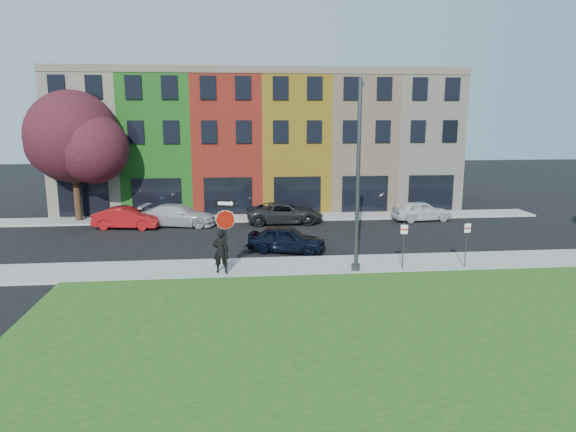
{
  "coord_description": "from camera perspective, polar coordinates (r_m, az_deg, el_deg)",
  "views": [
    {
      "loc": [
        -4.28,
        -20.38,
        7.11
      ],
      "look_at": [
        -1.88,
        4.0,
        2.31
      ],
      "focal_mm": 32.0,
      "sensor_mm": 36.0,
      "label": 1
    }
  ],
  "objects": [
    {
      "name": "ground",
      "position": [
        22.0,
        5.95,
        -7.84
      ],
      "size": [
        120.0,
        120.0,
        0.0
      ],
      "primitive_type": "plane",
      "color": "black",
      "rests_on": "ground"
    },
    {
      "name": "parked_car_dark",
      "position": [
        34.4,
        -0.36,
        0.35
      ],
      "size": [
        2.39,
        5.11,
        1.42
      ],
      "primitive_type": "imported",
      "rotation": [
        0.0,
        0.0,
        1.57
      ],
      "color": "black",
      "rests_on": "ground"
    },
    {
      "name": "stop_sign",
      "position": [
        22.76,
        -6.98,
        -0.6
      ],
      "size": [
        1.03,
        0.3,
        3.39
      ],
      "rotation": [
        0.0,
        0.0,
        -0.25
      ],
      "color": "black",
      "rests_on": "sidewalk_near"
    },
    {
      "name": "sidewalk_near",
      "position": [
        25.21,
        9.07,
        -5.3
      ],
      "size": [
        40.0,
        3.0,
        0.12
      ],
      "primitive_type": "cube",
      "color": "gray",
      "rests_on": "ground"
    },
    {
      "name": "parking_sign_b",
      "position": [
        25.28,
        19.24,
        -2.41
      ],
      "size": [
        0.32,
        0.1,
        2.19
      ],
      "rotation": [
        0.0,
        0.0,
        0.13
      ],
      "color": "#434548",
      "rests_on": "sidewalk_near"
    },
    {
      "name": "parked_car_red",
      "position": [
        34.38,
        -17.46,
        -0.19
      ],
      "size": [
        2.72,
        4.65,
        1.39
      ],
      "primitive_type": "imported",
      "rotation": [
        0.0,
        0.0,
        1.42
      ],
      "color": "maroon",
      "rests_on": "ground"
    },
    {
      "name": "sedan_near",
      "position": [
        27.12,
        -0.14,
        -2.59
      ],
      "size": [
        4.0,
        5.04,
        1.4
      ],
      "primitive_type": "imported",
      "rotation": [
        0.0,
        0.0,
        1.27
      ],
      "color": "black",
      "rests_on": "ground"
    },
    {
      "name": "tree_purple",
      "position": [
        37.16,
        -22.61,
        7.93
      ],
      "size": [
        7.27,
        6.36,
        8.68
      ],
      "color": "black",
      "rests_on": "sidewalk_far"
    },
    {
      "name": "parked_car_white",
      "position": [
        36.45,
        14.61,
        0.56
      ],
      "size": [
        2.41,
        4.33,
        1.36
      ],
      "primitive_type": "imported",
      "rotation": [
        0.0,
        0.0,
        1.67
      ],
      "color": "silver",
      "rests_on": "ground"
    },
    {
      "name": "parking_sign_a",
      "position": [
        24.17,
        12.73,
        -2.65
      ],
      "size": [
        0.32,
        0.12,
        2.19
      ],
      "rotation": [
        0.0,
        0.0,
        -0.24
      ],
      "color": "#434548",
      "rests_on": "sidewalk_near"
    },
    {
      "name": "man",
      "position": [
        23.39,
        -7.47,
        -3.87
      ],
      "size": [
        0.86,
        0.69,
        1.99
      ],
      "primitive_type": "imported",
      "rotation": [
        0.0,
        0.0,
        3.29
      ],
      "color": "black",
      "rests_on": "sidewalk_near"
    },
    {
      "name": "street_lamp",
      "position": [
        23.25,
        7.8,
        4.45
      ],
      "size": [
        0.94,
        2.52,
        8.62
      ],
      "rotation": [
        0.0,
        0.0,
        -0.27
      ],
      "color": "#434548",
      "rests_on": "sidewalk_near"
    },
    {
      "name": "parked_car_silver",
      "position": [
        34.33,
        -12.06,
        0.09
      ],
      "size": [
        3.65,
        5.56,
        1.42
      ],
      "primitive_type": "imported",
      "rotation": [
        0.0,
        0.0,
        1.4
      ],
      "color": "#B0B0B5",
      "rests_on": "ground"
    },
    {
      "name": "sidewalk_far",
      "position": [
        36.09,
        -3.49,
        -0.2
      ],
      "size": [
        40.0,
        2.4,
        0.12
      ],
      "primitive_type": "cube",
      "color": "gray",
      "rests_on": "ground"
    },
    {
      "name": "rowhouse_block",
      "position": [
        41.65,
        -3.21,
        8.15
      ],
      "size": [
        30.0,
        10.12,
        10.0
      ],
      "color": "beige",
      "rests_on": "ground"
    }
  ]
}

